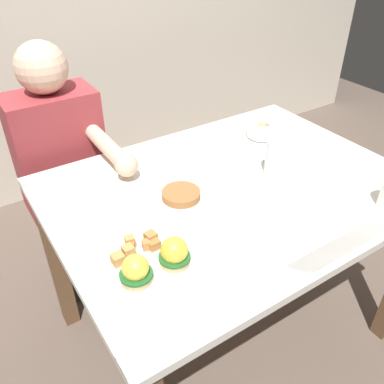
# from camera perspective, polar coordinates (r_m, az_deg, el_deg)

# --- Properties ---
(ground_plane) EXTENTS (6.00, 6.00, 0.00)m
(ground_plane) POSITION_cam_1_polar(r_m,az_deg,el_deg) (1.89, 4.42, -18.12)
(ground_plane) COLOR brown
(dining_table) EXTENTS (1.20, 0.90, 0.74)m
(dining_table) POSITION_cam_1_polar(r_m,az_deg,el_deg) (1.44, 5.53, -2.73)
(dining_table) COLOR white
(dining_table) RESTS_ON ground_plane
(eggs_benedict_plate) EXTENTS (0.27, 0.27, 0.09)m
(eggs_benedict_plate) POSITION_cam_1_polar(r_m,az_deg,el_deg) (1.05, -5.33, -10.09)
(eggs_benedict_plate) COLOR white
(eggs_benedict_plate) RESTS_ON dining_table
(fruit_bowl) EXTENTS (0.12, 0.12, 0.06)m
(fruit_bowl) POSITION_cam_1_polar(r_m,az_deg,el_deg) (1.70, 9.79, 8.51)
(fruit_bowl) COLOR white
(fruit_bowl) RESTS_ON dining_table
(fork) EXTENTS (0.16, 0.02, 0.00)m
(fork) POSITION_cam_1_polar(r_m,az_deg,el_deg) (1.52, 21.67, 1.94)
(fork) COLOR silver
(fork) RESTS_ON dining_table
(water_glass_near) EXTENTS (0.07, 0.07, 0.13)m
(water_glass_near) POSITION_cam_1_polar(r_m,az_deg,el_deg) (1.44, 11.59, 4.47)
(water_glass_near) COLOR silver
(water_glass_near) RESTS_ON dining_table
(side_plate) EXTENTS (0.20, 0.20, 0.04)m
(side_plate) POSITION_cam_1_polar(r_m,az_deg,el_deg) (1.30, -1.54, -0.73)
(side_plate) COLOR white
(side_plate) RESTS_ON dining_table
(diner_person) EXTENTS (0.34, 0.54, 1.14)m
(diner_person) POSITION_cam_1_polar(r_m,az_deg,el_deg) (1.74, -17.46, 3.59)
(diner_person) COLOR #33333D
(diner_person) RESTS_ON ground_plane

